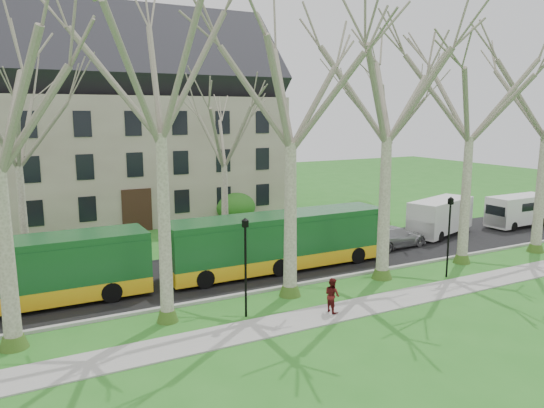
{
  "coord_description": "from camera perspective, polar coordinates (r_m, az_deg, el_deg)",
  "views": [
    {
      "loc": [
        -15.31,
        -20.92,
        8.82
      ],
      "look_at": [
        -2.58,
        3.0,
        4.1
      ],
      "focal_mm": 35.0,
      "sensor_mm": 36.0,
      "label": 1
    }
  ],
  "objects": [
    {
      "name": "van_b",
      "position": [
        45.12,
        25.04,
        -0.7
      ],
      "size": [
        5.55,
        2.1,
        2.41
      ],
      "primitive_type": null,
      "rotation": [
        0.0,
        0.0,
        0.02
      ],
      "color": "silver",
      "rests_on": "road"
    },
    {
      "name": "tree_row_far",
      "position": [
        34.96,
        -4.37,
        5.23
      ],
      "size": [
        33.0,
        7.0,
        12.0
      ],
      "color": "gray",
      "rests_on": "ground"
    },
    {
      "name": "tree_row_verge",
      "position": [
        26.23,
        7.82,
        5.81
      ],
      "size": [
        49.0,
        7.0,
        14.0
      ],
      "color": "gray",
      "rests_on": "ground"
    },
    {
      "name": "bus_lead",
      "position": [
        26.54,
        -27.22,
        -6.86
      ],
      "size": [
        12.94,
        2.75,
        3.23
      ],
      "primitive_type": null,
      "rotation": [
        0.0,
        0.0,
        -0.0
      ],
      "color": "#164F23",
      "rests_on": "road"
    },
    {
      "name": "sidewalk",
      "position": [
        25.51,
        11.18,
        -10.47
      ],
      "size": [
        70.0,
        2.0,
        0.06
      ],
      "primitive_type": "cube",
      "color": "gray",
      "rests_on": "ground"
    },
    {
      "name": "lamp_row",
      "position": [
        25.89,
        9.27,
        -4.22
      ],
      "size": [
        36.22,
        0.22,
        4.3
      ],
      "color": "black",
      "rests_on": "ground"
    },
    {
      "name": "pedestrian_b",
      "position": [
        23.9,
        6.5,
        -9.7
      ],
      "size": [
        0.64,
        0.8,
        1.55
      ],
      "primitive_type": "imported",
      "rotation": [
        0.0,
        0.0,
        1.65
      ],
      "color": "#501212",
      "rests_on": "sidewalk"
    },
    {
      "name": "bus_follow",
      "position": [
        29.82,
        0.77,
        -3.97
      ],
      "size": [
        12.99,
        2.71,
        3.25
      ],
      "primitive_type": null,
      "rotation": [
        0.0,
        0.0,
        0.0
      ],
      "color": "#164F23",
      "rests_on": "road"
    },
    {
      "name": "hedges",
      "position": [
        37.33,
        -10.83,
        -2.39
      ],
      "size": [
        30.6,
        8.6,
        2.0
      ],
      "color": "#1D5618",
      "rests_on": "ground"
    },
    {
      "name": "van_a",
      "position": [
        39.91,
        17.65,
        -1.37
      ],
      "size": [
        6.31,
        3.9,
        2.59
      ],
      "primitive_type": null,
      "rotation": [
        0.0,
        0.0,
        0.32
      ],
      "color": "silver",
      "rests_on": "road"
    },
    {
      "name": "sedan",
      "position": [
        35.64,
        12.95,
        -3.44
      ],
      "size": [
        4.98,
        2.35,
        1.4
      ],
      "primitive_type": "imported",
      "rotation": [
        0.0,
        0.0,
        1.65
      ],
      "color": "#A2A2A6",
      "rests_on": "road"
    },
    {
      "name": "building",
      "position": [
        45.88,
        -16.49,
        8.54
      ],
      "size": [
        26.5,
        12.2,
        16.0
      ],
      "color": "gray",
      "rests_on": "ground"
    },
    {
      "name": "ground",
      "position": [
        27.38,
        7.84,
        -9.01
      ],
      "size": [
        120.0,
        120.0,
        0.0
      ],
      "primitive_type": "plane",
      "color": "#266D1F",
      "rests_on": "ground"
    },
    {
      "name": "curb",
      "position": [
        28.52,
        6.07,
        -8.04
      ],
      "size": [
        80.0,
        0.25,
        0.14
      ],
      "primitive_type": "cube",
      "color": "#A5A39E",
      "rests_on": "ground"
    },
    {
      "name": "road",
      "position": [
        31.78,
        2.01,
        -6.18
      ],
      "size": [
        80.0,
        8.0,
        0.06
      ],
      "primitive_type": "cube",
      "color": "black",
      "rests_on": "ground"
    }
  ]
}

